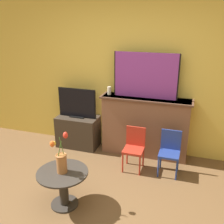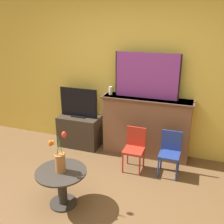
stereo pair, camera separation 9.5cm
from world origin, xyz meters
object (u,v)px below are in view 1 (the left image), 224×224
painting (146,76)px  tv_monitor (77,103)px  chair_blue (170,150)px  chair_red (134,146)px  vase_tulips (61,160)px

painting → tv_monitor: bearing=-176.7°
chair_blue → painting: bearing=137.9°
chair_red → chair_blue: same height
tv_monitor → vase_tulips: size_ratio=1.38×
chair_red → painting: bearing=86.2°
chair_blue → vase_tulips: bearing=-135.1°
chair_blue → tv_monitor: bearing=167.1°
chair_blue → vase_tulips: size_ratio=1.32×
painting → chair_red: painting is taller
painting → tv_monitor: painting is taller
chair_red → chair_blue: bearing=4.8°
tv_monitor → chair_red: 1.25m
tv_monitor → chair_blue: tv_monitor is taller
painting → vase_tulips: painting is taller
chair_blue → vase_tulips: (-1.12, -1.12, 0.25)m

